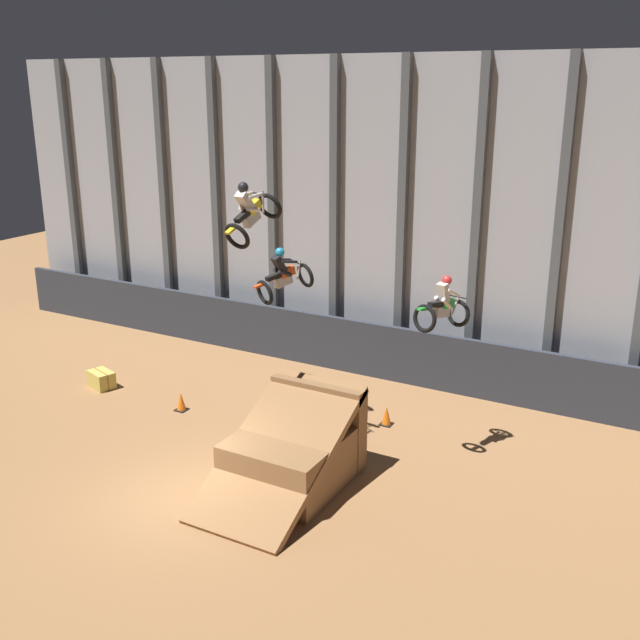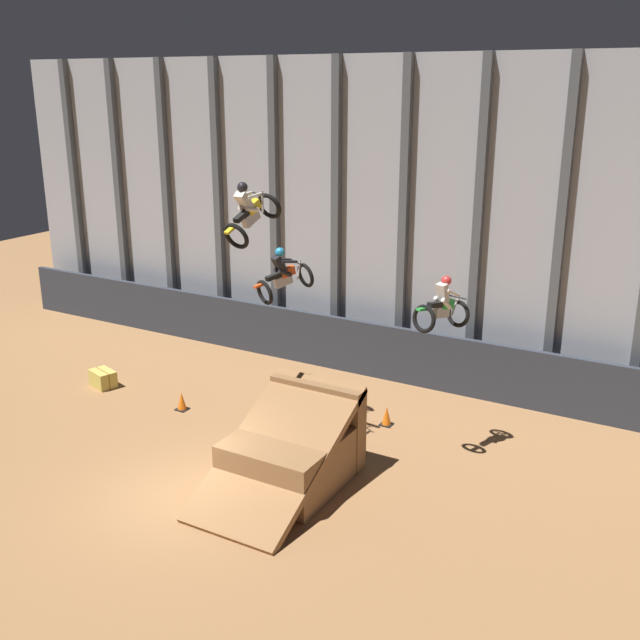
{
  "view_description": "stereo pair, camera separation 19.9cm",
  "coord_description": "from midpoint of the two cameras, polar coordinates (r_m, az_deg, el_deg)",
  "views": [
    {
      "loc": [
        10.85,
        -12.41,
        9.73
      ],
      "look_at": [
        1.04,
        5.17,
        3.3
      ],
      "focal_mm": 42.0,
      "sensor_mm": 36.0,
      "label": 1
    },
    {
      "loc": [
        11.02,
        -12.31,
        9.73
      ],
      "look_at": [
        1.04,
        5.17,
        3.3
      ],
      "focal_mm": 42.0,
      "sensor_mm": 36.0,
      "label": 2
    }
  ],
  "objects": [
    {
      "name": "ground_plane",
      "position": [
        19.16,
        -10.9,
        -13.16
      ],
      "size": [
        60.0,
        60.0,
        0.0
      ],
      "primitive_type": "plane",
      "color": "#996B42"
    },
    {
      "name": "rider_bike_right_air",
      "position": [
        19.51,
        9.04,
        0.96
      ],
      "size": [
        1.19,
        1.79,
        1.52
      ],
      "rotation": [
        -0.11,
        0.0,
        -0.32
      ],
      "color": "black"
    },
    {
      "name": "arena_back_wall",
      "position": [
        25.72,
        3.57,
        7.77
      ],
      "size": [
        32.0,
        0.4,
        10.59
      ],
      "color": "#A3A8B2",
      "rests_on": "ground_plane"
    },
    {
      "name": "hay_bale_trackside",
      "position": [
        26.0,
        -16.52,
        -4.36
      ],
      "size": [
        1.04,
        0.84,
        0.57
      ],
      "rotation": [
        0.0,
        0.0,
        2.83
      ],
      "color": "#CCB751",
      "rests_on": "ground_plane"
    },
    {
      "name": "traffic_cone_near_ramp",
      "position": [
        22.4,
        4.84,
        -7.29
      ],
      "size": [
        0.36,
        0.36,
        0.58
      ],
      "color": "black",
      "rests_on": "ground_plane"
    },
    {
      "name": "lower_barrier",
      "position": [
        25.96,
        2.42,
        -2.04
      ],
      "size": [
        31.36,
        0.2,
        1.92
      ],
      "color": "#2D333D",
      "rests_on": "ground_plane"
    },
    {
      "name": "traffic_cone_arena_edge",
      "position": [
        23.66,
        -10.77,
        -6.14
      ],
      "size": [
        0.36,
        0.36,
        0.58
      ],
      "color": "black",
      "rests_on": "ground_plane"
    },
    {
      "name": "rider_bike_left_air",
      "position": [
        20.86,
        -3.08,
        3.33
      ],
      "size": [
        1.34,
        1.85,
        1.59
      ],
      "rotation": [
        0.2,
        0.0,
        -0.43
      ],
      "color": "black"
    },
    {
      "name": "rider_bike_center_air",
      "position": [
        18.69,
        -5.61,
        8.09
      ],
      "size": [
        0.89,
        1.89,
        1.68
      ],
      "rotation": [
        0.42,
        0.0,
        -0.1
      ],
      "color": "black"
    },
    {
      "name": "dirt_ramp",
      "position": [
        19.24,
        -2.17,
        -9.85
      ],
      "size": [
        2.64,
        4.55,
        2.42
      ],
      "color": "olive",
      "rests_on": "ground_plane"
    }
  ]
}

